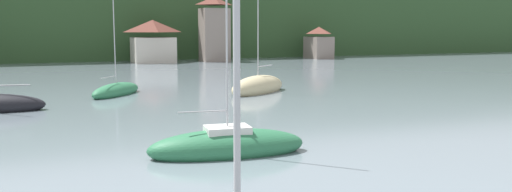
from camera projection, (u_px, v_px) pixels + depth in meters
wooded_hillside at (149, 22)px, 128.32m from camera, size 352.00×73.66×28.67m
shore_building_westcentral at (153, 42)px, 82.77m from camera, size 6.59×5.73×6.67m
shore_building_central at (214, 30)px, 85.54m from camera, size 4.53×3.92×10.43m
shore_building_eastcentral at (319, 43)px, 94.03m from camera, size 3.71×5.32×5.62m
sailboat_far_5 at (116, 91)px, 42.86m from camera, size 5.49×6.29×8.35m
sailboat_far_6 at (258, 87)px, 44.43m from camera, size 7.27×6.18×11.47m
sailboat_mid_10 at (227, 146)px, 22.66m from camera, size 7.08×2.97×10.80m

